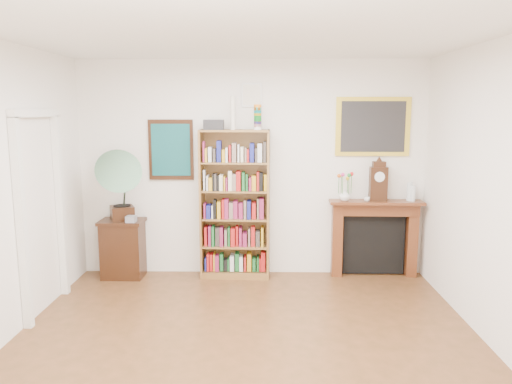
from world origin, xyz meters
TOP-DOWN VIEW (x-y plane):
  - room at (0.00, 0.00)m, footprint 4.51×5.01m
  - door_casing at (-2.21, 1.20)m, footprint 0.08×1.02m
  - teal_poster at (-1.05, 2.48)m, footprint 0.58×0.04m
  - small_picture at (0.00, 2.48)m, footprint 0.26×0.04m
  - gilt_painting at (1.55, 2.48)m, footprint 0.95×0.04m
  - bookshelf at (-0.21, 2.32)m, footprint 0.89×0.35m
  - side_cabinet at (-1.67, 2.28)m, footprint 0.56×0.41m
  - fireplace at (1.60, 2.41)m, footprint 1.20×0.32m
  - gramophone at (-1.68, 2.17)m, footprint 0.80×0.87m
  - cd_stack at (-1.52, 2.17)m, footprint 0.13×0.13m
  - mantel_clock at (1.62, 2.36)m, footprint 0.22×0.13m
  - flower_vase at (1.19, 2.35)m, footprint 0.15×0.15m
  - teacup at (1.47, 2.31)m, footprint 0.10×0.10m
  - bottle_left at (2.03, 2.37)m, footprint 0.07×0.07m
  - bottle_right at (2.06, 2.34)m, footprint 0.06×0.06m

SIDE VIEW (x-z plane):
  - side_cabinet at x=-1.67m, z-range 0.00..0.76m
  - fireplace at x=1.60m, z-range 0.08..1.09m
  - cd_stack at x=-1.52m, z-range 0.76..0.84m
  - teacup at x=1.47m, z-range 1.01..1.07m
  - bookshelf at x=-0.21m, z-range -0.03..2.17m
  - flower_vase at x=1.19m, z-range 1.01..1.15m
  - bottle_right at x=2.06m, z-range 1.01..1.21m
  - bottle_left at x=2.03m, z-range 1.01..1.25m
  - mantel_clock at x=1.62m, z-range 1.00..1.51m
  - door_casing at x=-2.21m, z-range 0.18..2.35m
  - gramophone at x=-1.68m, z-range 0.82..1.74m
  - room at x=0.00m, z-range -0.01..2.81m
  - teal_poster at x=-1.05m, z-range 1.26..2.04m
  - gilt_painting at x=1.55m, z-range 1.58..2.33m
  - small_picture at x=0.00m, z-range 2.20..2.50m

